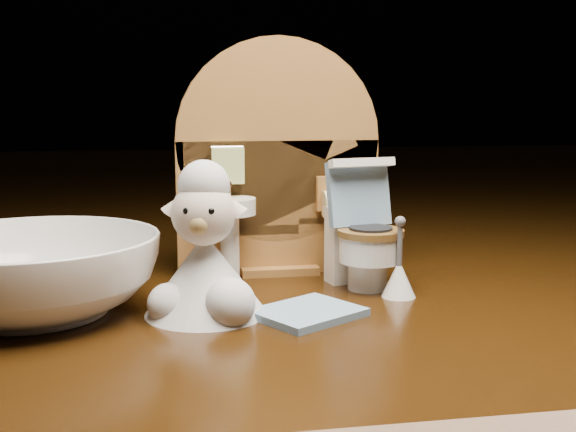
% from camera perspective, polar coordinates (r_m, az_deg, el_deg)
% --- Properties ---
extents(backdrop_panel, '(0.13, 0.05, 0.15)m').
position_cam_1_polar(backdrop_panel, '(0.46, -0.93, 3.56)').
color(backdrop_panel, '#97632D').
rests_on(backdrop_panel, ground).
extents(toy_toilet, '(0.04, 0.05, 0.08)m').
position_cam_1_polar(toy_toilet, '(0.43, 5.91, -1.90)').
color(toy_toilet, white).
rests_on(toy_toilet, ground).
extents(bath_mat, '(0.07, 0.06, 0.00)m').
position_cam_1_polar(bath_mat, '(0.38, 1.53, -7.65)').
color(bath_mat, '#7093B2').
rests_on(bath_mat, ground).
extents(toilet_brush, '(0.02, 0.02, 0.05)m').
position_cam_1_polar(toilet_brush, '(0.42, 8.75, -4.69)').
color(toilet_brush, white).
rests_on(toilet_brush, ground).
extents(plush_lamb, '(0.06, 0.07, 0.08)m').
position_cam_1_polar(plush_lamb, '(0.38, -6.56, -3.56)').
color(plush_lamb, silver).
rests_on(plush_lamb, ground).
extents(ceramic_bowl, '(0.16, 0.16, 0.04)m').
position_cam_1_polar(ceramic_bowl, '(0.40, -19.53, -4.43)').
color(ceramic_bowl, white).
rests_on(ceramic_bowl, ground).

